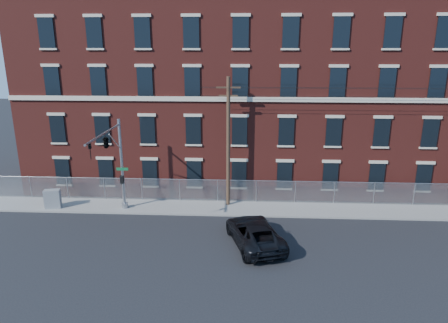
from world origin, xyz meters
The scene contains 8 objects.
ground centered at (0.00, 0.00, 0.00)m, with size 140.00×140.00×0.00m, color black.
sidewalk centered at (12.00, 5.00, 0.06)m, with size 65.00×3.00×0.12m, color gray.
mill_building centered at (12.00, 13.93, 8.15)m, with size 55.30×14.32×16.30m.
chain_link_fence centered at (12.00, 6.30, 1.06)m, with size 59.06×0.06×1.85m.
traffic_signal_mast centered at (-6.00, 2.18, 5.39)m, with size 0.90×6.75×7.00m.
utility_pole_near centered at (2.00, 5.60, 5.34)m, with size 1.80×0.28×10.00m.
pickup_truck centered at (3.95, -0.73, 0.81)m, with size 2.69×5.83×1.62m, color black.
utility_cabinet centered at (-11.56, 4.20, 0.86)m, with size 1.18×0.59×1.47m, color slate.
Camera 1 is at (3.23, -24.03, 12.26)m, focal length 32.12 mm.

